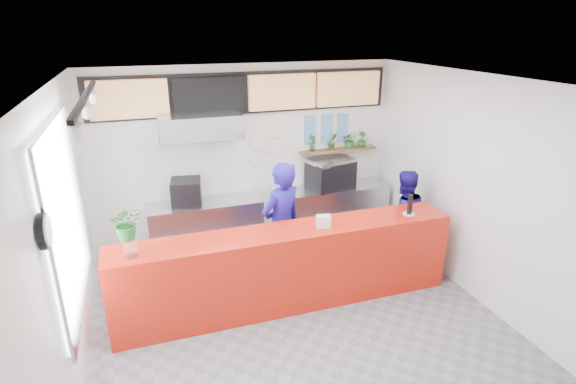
{
  "coord_description": "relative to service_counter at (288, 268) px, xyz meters",
  "views": [
    {
      "loc": [
        -1.66,
        -4.52,
        3.57
      ],
      "look_at": [
        0.1,
        0.7,
        1.5
      ],
      "focal_mm": 28.0,
      "sensor_mm": 36.0,
      "label": 1
    }
  ],
  "objects": [
    {
      "name": "floor",
      "position": [
        0.0,
        -0.4,
        -0.55
      ],
      "size": [
        5.0,
        5.0,
        0.0
      ],
      "primitive_type": "plane",
      "color": "slate",
      "rests_on": "ground"
    },
    {
      "name": "ceiling",
      "position": [
        0.0,
        -0.4,
        2.45
      ],
      "size": [
        5.0,
        5.0,
        0.0
      ],
      "primitive_type": "plane",
      "rotation": [
        3.14,
        0.0,
        0.0
      ],
      "color": "silver"
    },
    {
      "name": "wall_back",
      "position": [
        0.0,
        2.1,
        0.95
      ],
      "size": [
        5.0,
        0.0,
        5.0
      ],
      "primitive_type": "plane",
      "rotation": [
        1.57,
        0.0,
        0.0
      ],
      "color": "white",
      "rests_on": "ground"
    },
    {
      "name": "wall_left",
      "position": [
        -2.5,
        -0.4,
        0.95
      ],
      "size": [
        0.0,
        5.0,
        5.0
      ],
      "primitive_type": "plane",
      "rotation": [
        1.57,
        0.0,
        1.57
      ],
      "color": "white",
      "rests_on": "ground"
    },
    {
      "name": "wall_right",
      "position": [
        2.5,
        -0.4,
        0.95
      ],
      "size": [
        0.0,
        5.0,
        5.0
      ],
      "primitive_type": "plane",
      "rotation": [
        1.57,
        0.0,
        -1.57
      ],
      "color": "white",
      "rests_on": "ground"
    },
    {
      "name": "service_counter",
      "position": [
        0.0,
        0.0,
        0.0
      ],
      "size": [
        4.5,
        0.6,
        1.1
      ],
      "primitive_type": "cube",
      "color": "red",
      "rests_on": "ground"
    },
    {
      "name": "cream_band",
      "position": [
        0.0,
        2.09,
        2.05
      ],
      "size": [
        5.0,
        0.02,
        0.8
      ],
      "primitive_type": "cube",
      "color": "beige",
      "rests_on": "wall_back"
    },
    {
      "name": "prep_bench",
      "position": [
        -0.8,
        1.8,
        -0.1
      ],
      "size": [
        1.8,
        0.6,
        0.9
      ],
      "primitive_type": "cube",
      "color": "#B2B5BA",
      "rests_on": "ground"
    },
    {
      "name": "panini_oven",
      "position": [
        -1.07,
        1.8,
        0.55
      ],
      "size": [
        0.52,
        0.52,
        0.41
      ],
      "primitive_type": "cube",
      "rotation": [
        0.0,
        0.0,
        -0.16
      ],
      "color": "black",
      "rests_on": "prep_bench"
    },
    {
      "name": "extraction_hood",
      "position": [
        -0.8,
        1.75,
        1.6
      ],
      "size": [
        1.2,
        0.7,
        0.35
      ],
      "primitive_type": "cube",
      "color": "#B2B5BA",
      "rests_on": "ceiling"
    },
    {
      "name": "hood_lip",
      "position": [
        -0.8,
        1.75,
        1.4
      ],
      "size": [
        1.2,
        0.69,
        0.31
      ],
      "primitive_type": "cube",
      "rotation": [
        -0.35,
        0.0,
        0.0
      ],
      "color": "#B2B5BA",
      "rests_on": "ceiling"
    },
    {
      "name": "right_bench",
      "position": [
        1.5,
        1.8,
        -0.1
      ],
      "size": [
        1.8,
        0.6,
        0.9
      ],
      "primitive_type": "cube",
      "color": "#B2B5BA",
      "rests_on": "ground"
    },
    {
      "name": "espresso_machine",
      "position": [
        1.38,
        1.8,
        0.59
      ],
      "size": [
        0.83,
        0.66,
        0.47
      ],
      "primitive_type": "cube",
      "rotation": [
        0.0,
        0.0,
        0.2
      ],
      "color": "black",
      "rests_on": "right_bench"
    },
    {
      "name": "espresso_tray",
      "position": [
        1.38,
        1.8,
        0.83
      ],
      "size": [
        0.84,
        0.67,
        0.07
      ],
      "primitive_type": "cube",
      "rotation": [
        0.0,
        0.0,
        0.23
      ],
      "color": "#A4A5AB",
      "rests_on": "espresso_machine"
    },
    {
      "name": "herb_shelf",
      "position": [
        1.6,
        2.0,
        0.95
      ],
      "size": [
        1.4,
        0.18,
        0.04
      ],
      "primitive_type": "cube",
      "color": "brown",
      "rests_on": "wall_back"
    },
    {
      "name": "menu_board_far_left",
      "position": [
        -1.75,
        1.98,
        2.0
      ],
      "size": [
        1.1,
        0.1,
        0.55
      ],
      "primitive_type": "cube",
      "color": "tan",
      "rests_on": "wall_back"
    },
    {
      "name": "menu_board_mid_left",
      "position": [
        -0.59,
        1.98,
        2.0
      ],
      "size": [
        1.1,
        0.1,
        0.55
      ],
      "primitive_type": "cube",
      "color": "black",
      "rests_on": "wall_back"
    },
    {
      "name": "menu_board_mid_right",
      "position": [
        0.57,
        1.98,
        2.0
      ],
      "size": [
        1.1,
        0.1,
        0.55
      ],
      "primitive_type": "cube",
      "color": "tan",
      "rests_on": "wall_back"
    },
    {
      "name": "menu_board_far_right",
      "position": [
        1.73,
        1.98,
        2.0
      ],
      "size": [
        1.1,
        0.1,
        0.55
      ],
      "primitive_type": "cube",
      "color": "tan",
      "rests_on": "wall_back"
    },
    {
      "name": "soffit",
      "position": [
        0.0,
        2.06,
        2.0
      ],
      "size": [
        4.8,
        0.04,
        0.65
      ],
      "primitive_type": "cube",
      "color": "black",
      "rests_on": "wall_back"
    },
    {
      "name": "window_pane",
      "position": [
        -2.47,
        -0.1,
        1.15
      ],
      "size": [
        0.04,
        2.2,
        1.9
      ],
      "primitive_type": "cube",
      "color": "silver",
      "rests_on": "wall_left"
    },
    {
      "name": "window_frame",
      "position": [
        -2.45,
        -0.1,
        1.15
      ],
      "size": [
        0.03,
        2.3,
        2.0
      ],
      "primitive_type": "cube",
      "color": "#B2B5BA",
      "rests_on": "wall_left"
    },
    {
      "name": "wall_clock_rim",
      "position": [
        -2.46,
        -1.3,
        1.5
      ],
      "size": [
        0.05,
        0.3,
        0.3
      ],
      "primitive_type": "cylinder",
      "rotation": [
        0.0,
        1.57,
        0.0
      ],
      "color": "black",
      "rests_on": "wall_left"
    },
    {
      "name": "wall_clock_face",
      "position": [
        -2.43,
        -1.3,
        1.5
      ],
      "size": [
        0.02,
        0.26,
        0.26
      ],
      "primitive_type": "cylinder",
      "rotation": [
        0.0,
        1.57,
        0.0
      ],
      "color": "white",
      "rests_on": "wall_left"
    },
    {
      "name": "track_rail",
      "position": [
        -2.1,
        -0.4,
        2.39
      ],
      "size": [
        0.05,
        2.4,
        0.04
      ],
      "primitive_type": "cube",
      "color": "black",
      "rests_on": "ceiling"
    },
    {
      "name": "dec_plate_a",
      "position": [
        0.15,
        2.07,
        1.2
      ],
      "size": [
        0.24,
        0.03,
        0.24
      ],
      "primitive_type": "cylinder",
      "rotation": [
        1.57,
        0.0,
        0.0
      ],
      "color": "silver",
      "rests_on": "wall_back"
    },
    {
      "name": "dec_plate_b",
      "position": [
        0.45,
        2.07,
        1.1
      ],
      "size": [
        0.24,
        0.03,
        0.24
      ],
      "primitive_type": "cylinder",
      "rotation": [
        1.57,
        0.0,
        0.0
      ],
      "color": "silver",
      "rests_on": "wall_back"
    },
    {
      "name": "dec_plate_c",
      "position": [
        0.15,
        2.07,
        0.9
      ],
      "size": [
        0.24,
        0.03,
        0.24
      ],
      "primitive_type": "cylinder",
      "rotation": [
        1.57,
        0.0,
        0.0
      ],
      "color": "silver",
      "rests_on": "wall_back"
    },
    {
      "name": "dec_plate_d",
      "position": [
        0.5,
        2.07,
        1.35
      ],
      "size": [
        0.24,
        0.03,
        0.24
      ],
      "primitive_type": "cylinder",
      "rotation": [
        1.57,
        0.0,
        0.0
      ],
      "color": "silver",
      "rests_on": "wall_back"
    },
    {
      "name": "photo_frame_a",
      "position": [
        1.1,
        2.08,
        1.45
      ],
      "size": [
        0.2,
        0.02,
        0.25
      ],
      "primitive_type": "cube",
      "color": "#598CBF",
      "rests_on": "wall_back"
    },
    {
      "name": "photo_frame_b",
      "position": [
        1.4,
        2.08,
        1.45
      ],
      "size": [
        0.2,
        0.02,
        0.25
      ],
      "primitive_type": "cube",
      "color": "#598CBF",
      "rests_on": "wall_back"
    },
    {
      "name": "photo_frame_c",
      "position": [
        1.7,
        2.08,
        1.45
      ],
      "size": [
        0.2,
        0.02,
        0.25
      ],
      "primitive_type": "cube",
      "color": "#598CBF",
      "rests_on": "wall_back"
    },
    {
      "name": "photo_frame_d",
      "position": [
        1.1,
        2.08,
        1.2
      ],
      "size": [
        0.2,
        0.02,
        0.25
      ],
      "primitive_type": "cube",
      "color": "#598CBF",
      "rests_on": "wall_back"
    },
    {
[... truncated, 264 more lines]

